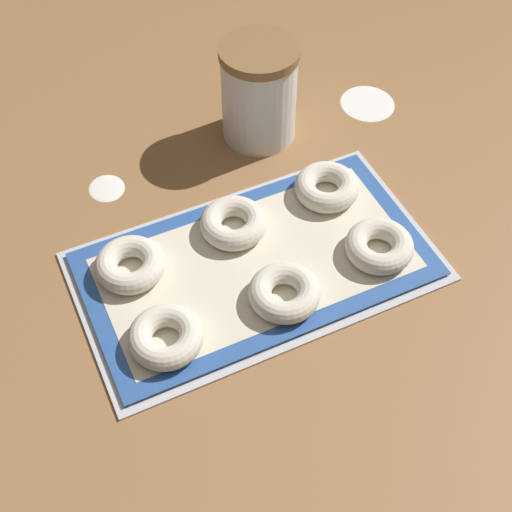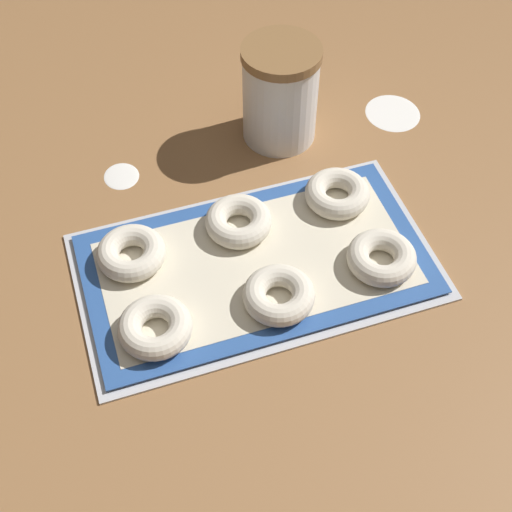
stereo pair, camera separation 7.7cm
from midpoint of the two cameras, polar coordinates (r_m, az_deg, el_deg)
The scene contains 12 objects.
ground_plane at distance 1.06m, azimuth -2.78°, elevation -1.60°, with size 2.80×2.80×0.00m, color olive.
baking_tray at distance 1.07m, azimuth -2.05°, elevation -0.89°, with size 0.53×0.30×0.01m.
baking_mat at distance 1.06m, azimuth -2.06°, elevation -0.71°, with size 0.51×0.28×0.00m.
bagel_front_left at distance 0.98m, azimuth -9.47°, elevation -6.51°, with size 0.10×0.10×0.03m.
bagel_front_center at distance 1.01m, azimuth 0.12°, elevation -3.05°, with size 0.10×0.10×0.03m.
bagel_front_right at distance 1.07m, azimuth 7.83°, elevation 0.70°, with size 0.10×0.10×0.03m.
bagel_back_left at distance 1.06m, azimuth -12.08°, elevation -0.78°, with size 0.10×0.10×0.03m.
bagel_back_center at distance 1.09m, azimuth -3.83°, elevation 2.56°, with size 0.10×0.10×0.03m.
bagel_back_right at distance 1.14m, azimuth 3.77°, elevation 5.45°, with size 0.10×0.10×0.03m.
flour_canister at distance 1.22m, azimuth -1.61°, elevation 12.89°, with size 0.13×0.13×0.18m.
flour_patch_near at distance 1.34m, azimuth 7.27°, elevation 11.99°, with size 0.10×0.10×0.00m.
flour_patch_far at distance 1.21m, azimuth -13.66°, elevation 5.25°, with size 0.06×0.06×0.00m.
Camera 1 is at (-0.26, -0.58, 0.85)m, focal length 50.00 mm.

